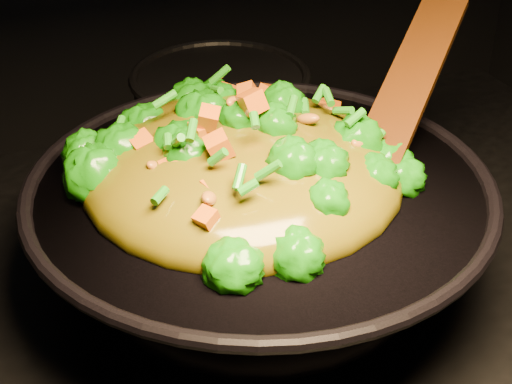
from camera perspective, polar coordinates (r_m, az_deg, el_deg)
name	(u,v)px	position (r m, az deg, el deg)	size (l,w,h in m)	color
wok	(259,237)	(0.84, 0.26, -3.27)	(0.47, 0.47, 0.13)	black
stir_fry	(242,130)	(0.79, -1.01, 4.56)	(0.33, 0.33, 0.11)	#187C08
spatula	(401,102)	(0.86, 10.50, 6.42)	(0.35, 0.05, 0.01)	#371907
back_pot	(221,117)	(1.09, -2.54, 5.49)	(0.23, 0.23, 0.13)	black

